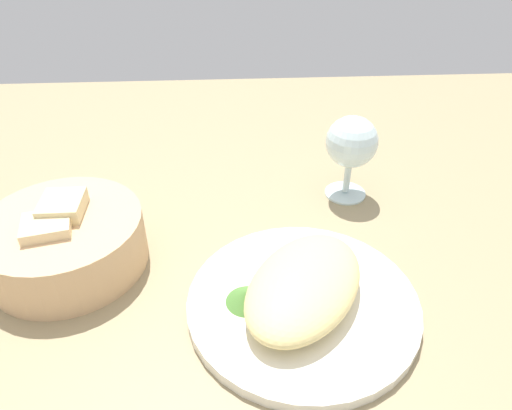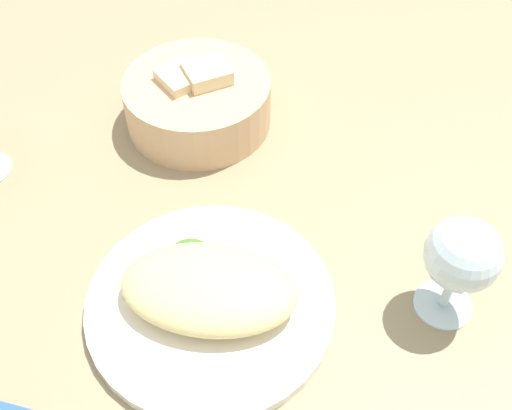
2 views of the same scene
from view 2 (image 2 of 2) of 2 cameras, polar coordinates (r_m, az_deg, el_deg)
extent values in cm
cube|color=#9A8762|center=(72.29, -5.79, -4.42)|extent=(140.00, 140.00, 2.00)
cylinder|color=white|center=(66.34, -4.13, -8.89)|extent=(25.82, 25.82, 1.40)
ellipsoid|color=#EBD284|center=(63.97, -4.27, -7.53)|extent=(21.16, 18.94, 4.26)
cone|color=#497D32|center=(68.56, -6.08, -4.15)|extent=(4.74, 4.74, 1.60)
cylinder|color=#DAAE7E|center=(84.06, -5.28, 9.27)|extent=(19.15, 19.15, 6.70)
cube|color=beige|center=(82.60, -4.37, 10.82)|extent=(5.45, 4.91, 5.41)
cube|color=beige|center=(82.96, -6.77, 10.28)|extent=(5.85, 6.25, 5.32)
cylinder|color=silver|center=(69.43, 16.54, -8.58)|extent=(6.11, 6.11, 0.60)
cylinder|color=silver|center=(67.34, 17.02, -7.38)|extent=(1.00, 1.00, 4.58)
sphere|color=silver|center=(62.65, 18.23, -4.31)|extent=(7.43, 7.43, 7.43)
camera|label=1|loc=(0.52, -53.98, 11.16)|focal=33.46mm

